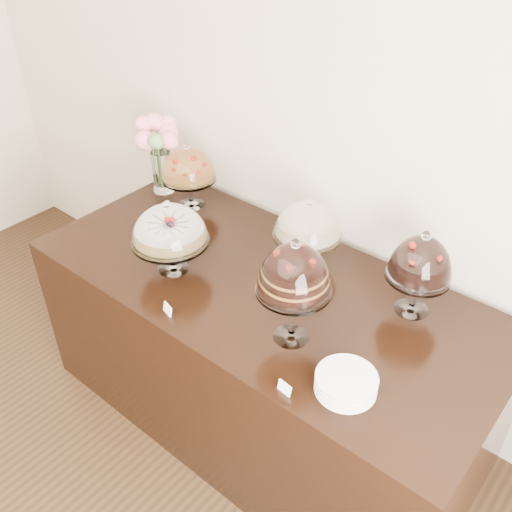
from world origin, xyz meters
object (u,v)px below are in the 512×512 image
Objects in this scene: cake_stand_sugar_sponge at (169,228)px; cake_stand_fruit_tart at (188,167)px; cake_stand_cheesecake at (308,224)px; plate_stack at (346,384)px; display_counter at (262,354)px; cake_stand_dark_choco at (421,262)px; flower_vase at (159,144)px; cake_stand_choco_layer at (294,273)px.

cake_stand_fruit_tart reaches higher than cake_stand_sugar_sponge.
cake_stand_cheesecake is 1.56× the size of plate_stack.
display_counter is 0.71m from cake_stand_cheesecake.
cake_stand_cheesecake is 0.80m from cake_stand_fruit_tart.
cake_stand_sugar_sponge is at bearing -155.77° from cake_stand_dark_choco.
flower_vase is 1.72m from plate_stack.
cake_stand_fruit_tart reaches higher than plate_stack.
flower_vase is at bearing 163.04° from display_counter.
plate_stack is (0.03, -0.56, -0.21)m from cake_stand_dark_choco.
flower_vase is (-0.23, 0.01, 0.06)m from cake_stand_fruit_tart.
cake_stand_fruit_tart is 0.84× the size of flower_vase.
cake_stand_dark_choco reaches higher than cake_stand_cheesecake.
cake_stand_choco_layer is 1.08× the size of flower_vase.
cake_stand_dark_choco is at bearing 92.55° from plate_stack.
cake_stand_dark_choco is at bearing 23.98° from display_counter.
cake_stand_fruit_tart is at bearing 158.92° from display_counter.
flower_vase is (-0.97, 0.30, 0.74)m from display_counter.
display_counter is 0.84m from plate_stack.
cake_stand_choco_layer is 2.18× the size of plate_stack.
display_counter is at bearing -21.08° from cake_stand_fruit_tart.
cake_stand_dark_choco reaches higher than display_counter.
cake_stand_sugar_sponge is 0.91× the size of cake_stand_dark_choco.
cake_stand_cheesecake is (0.05, 0.26, 0.66)m from display_counter.
cake_stand_cheesecake is at bearing -179.19° from cake_stand_dark_choco.
cake_stand_dark_choco is at bearing -1.11° from flower_vase.
cake_stand_choco_layer is 0.44m from plate_stack.
display_counter is at bearing -16.96° from flower_vase.
cake_stand_dark_choco is at bearing 24.23° from cake_stand_sugar_sponge.
cake_stand_cheesecake is 0.78× the size of flower_vase.
cake_stand_dark_choco is (0.60, 0.27, 0.70)m from display_counter.
cake_stand_dark_choco is at bearing 0.81° from cake_stand_cheesecake.
display_counter is 1.05m from cake_stand_fruit_tart.
cake_stand_sugar_sponge is at bearing -53.22° from cake_stand_fruit_tart.
cake_stand_sugar_sponge is at bearing -39.50° from flower_vase.
cake_stand_choco_layer reaches higher than flower_vase.
plate_stack is (1.02, -0.11, -0.19)m from cake_stand_sugar_sponge.
cake_stand_sugar_sponge is (-0.39, -0.18, 0.68)m from display_counter.
cake_stand_fruit_tart is at bearing -2.54° from flower_vase.
cake_stand_choco_layer is (0.70, -0.01, 0.10)m from cake_stand_sugar_sponge.
plate_stack is at bearing -25.25° from display_counter.
plate_stack is at bearing -6.36° from cake_stand_sugar_sponge.
cake_stand_sugar_sponge is 1.06× the size of cake_stand_cheesecake.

